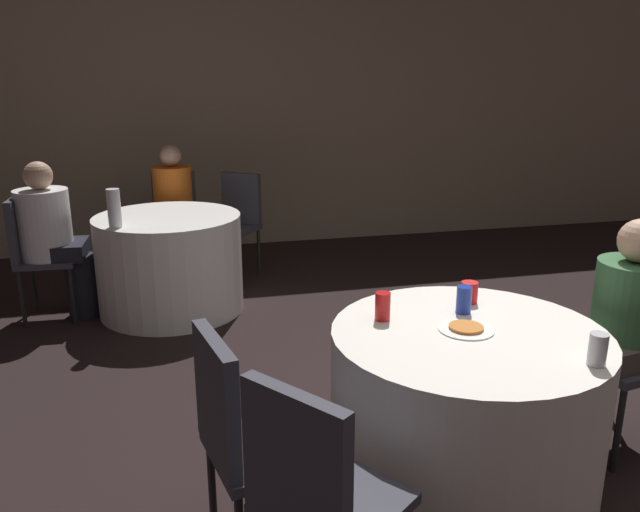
# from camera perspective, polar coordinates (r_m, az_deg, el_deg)

# --- Properties ---
(ground_plane) EXTENTS (16.00, 16.00, 0.00)m
(ground_plane) POSITION_cam_1_polar(r_m,az_deg,el_deg) (3.19, 15.55, -17.63)
(ground_plane) COLOR black
(wall_back) EXTENTS (16.00, 0.06, 2.80)m
(wall_back) POSITION_cam_1_polar(r_m,az_deg,el_deg) (6.64, -1.46, 13.29)
(wall_back) COLOR gray
(wall_back) RESTS_ON ground_plane
(table_near) EXTENTS (1.14, 1.14, 0.74)m
(table_near) POSITION_cam_1_polar(r_m,az_deg,el_deg) (2.80, 13.01, -13.73)
(table_near) COLOR white
(table_near) RESTS_ON ground_plane
(table_far) EXTENTS (1.08, 1.08, 0.74)m
(table_far) POSITION_cam_1_polar(r_m,az_deg,el_deg) (4.86, -13.53, -0.65)
(table_far) COLOR white
(table_far) RESTS_ON ground_plane
(chair_near_west) EXTENTS (0.48, 0.47, 0.91)m
(chair_near_west) POSITION_cam_1_polar(r_m,az_deg,el_deg) (2.29, -7.11, -15.44)
(chair_near_west) COLOR #383842
(chair_near_west) RESTS_ON ground_plane
(chair_near_southwest) EXTENTS (0.56, 0.56, 0.91)m
(chair_near_southwest) POSITION_cam_1_polar(r_m,az_deg,el_deg) (2.00, -0.47, -20.58)
(chair_near_southwest) COLOR #383842
(chair_near_southwest) RESTS_ON ground_plane
(chair_far_northeast) EXTENTS (0.56, 0.56, 0.91)m
(chair_far_northeast) POSITION_cam_1_polar(r_m,az_deg,el_deg) (5.57, -7.63, 3.72)
(chair_far_northeast) COLOR #383842
(chair_far_northeast) RESTS_ON ground_plane
(chair_far_west) EXTENTS (0.42, 0.42, 0.91)m
(chair_far_west) POSITION_cam_1_polar(r_m,az_deg,el_deg) (4.96, -24.73, 0.77)
(chair_far_west) COLOR #383842
(chair_far_west) RESTS_ON ground_plane
(chair_far_north) EXTENTS (0.42, 0.43, 0.91)m
(chair_far_north) POSITION_cam_1_polar(r_m,az_deg,el_deg) (5.74, -13.13, 3.81)
(chair_far_north) COLOR #383842
(chair_far_north) RESTS_ON ground_plane
(person_orange_shirt) EXTENTS (0.34, 0.51, 1.17)m
(person_orange_shirt) POSITION_cam_1_polar(r_m,az_deg,el_deg) (5.57, -13.24, 3.90)
(person_orange_shirt) COLOR #4C4238
(person_orange_shirt) RESTS_ON ground_plane
(person_green_jacket) EXTENTS (0.51, 0.37, 1.13)m
(person_green_jacket) POSITION_cam_1_polar(r_m,az_deg,el_deg) (3.21, 25.40, -6.75)
(person_green_jacket) COLOR #4C4238
(person_green_jacket) RESTS_ON ground_plane
(person_white_shirt) EXTENTS (0.53, 0.37, 1.16)m
(person_white_shirt) POSITION_cam_1_polar(r_m,az_deg,el_deg) (4.91, -23.04, 1.50)
(person_white_shirt) COLOR black
(person_white_shirt) RESTS_ON ground_plane
(pizza_plate_near) EXTENTS (0.23, 0.23, 0.02)m
(pizza_plate_near) POSITION_cam_1_polar(r_m,az_deg,el_deg) (2.64, 13.21, -6.46)
(pizza_plate_near) COLOR white
(pizza_plate_near) RESTS_ON table_near
(soda_can_silver) EXTENTS (0.07, 0.07, 0.12)m
(soda_can_silver) POSITION_cam_1_polar(r_m,az_deg,el_deg) (2.47, 24.05, -7.81)
(soda_can_silver) COLOR silver
(soda_can_silver) RESTS_ON table_near
(soda_can_red) EXTENTS (0.07, 0.07, 0.12)m
(soda_can_red) POSITION_cam_1_polar(r_m,az_deg,el_deg) (2.67, 5.75, -4.60)
(soda_can_red) COLOR red
(soda_can_red) RESTS_ON table_near
(soda_can_blue) EXTENTS (0.07, 0.07, 0.12)m
(soda_can_blue) POSITION_cam_1_polar(r_m,az_deg,el_deg) (2.81, 13.02, -3.92)
(soda_can_blue) COLOR #1E38A5
(soda_can_blue) RESTS_ON table_near
(cup_near) EXTENTS (0.08, 0.08, 0.10)m
(cup_near) POSITION_cam_1_polar(r_m,az_deg,el_deg) (2.94, 13.49, -3.25)
(cup_near) COLOR red
(cup_near) RESTS_ON table_near
(bottle_far) EXTENTS (0.09, 0.09, 0.27)m
(bottle_far) POSITION_cam_1_polar(r_m,az_deg,el_deg) (4.47, -18.31, 4.16)
(bottle_far) COLOR white
(bottle_far) RESTS_ON table_far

